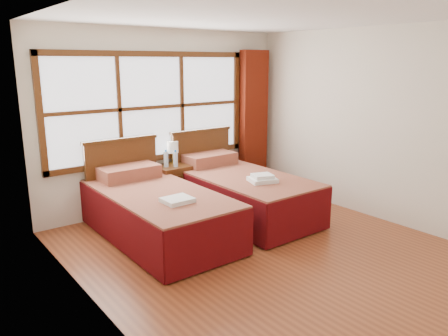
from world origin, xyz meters
TOP-DOWN VIEW (x-y plane):
  - floor at (0.00, 0.00)m, footprint 4.50×4.50m
  - ceiling at (0.00, 0.00)m, footprint 4.50×4.50m
  - wall_back at (0.00, 2.25)m, footprint 4.00×0.00m
  - wall_left at (-2.00, 0.00)m, footprint 0.00×4.50m
  - wall_right at (2.00, 0.00)m, footprint 0.00×4.50m
  - window at (-0.25, 2.21)m, footprint 3.16×0.06m
  - curtain at (1.60, 2.11)m, footprint 0.50×0.16m
  - bed_left at (-0.79, 1.20)m, footprint 1.15×2.22m
  - bed_right at (0.55, 1.20)m, footprint 1.15×2.23m
  - nightstand at (-0.05, 1.99)m, footprint 0.49×0.48m
  - towels_left at (-0.81, 0.64)m, footprint 0.33×0.29m
  - towels_right at (0.53, 0.69)m, footprint 0.42×0.39m
  - lamp at (0.03, 2.14)m, footprint 0.17×0.17m
  - bottle_near at (-0.17, 1.99)m, footprint 0.07×0.07m
  - bottle_far at (-0.06, 1.91)m, footprint 0.07×0.07m

SIDE VIEW (x-z plane):
  - floor at x=0.00m, z-range 0.00..0.00m
  - nightstand at x=-0.05m, z-range 0.00..0.65m
  - bed_left at x=-0.79m, z-range -0.22..0.90m
  - bed_right at x=0.55m, z-range -0.22..0.90m
  - towels_left at x=-0.81m, z-range 0.60..0.65m
  - towels_right at x=0.53m, z-range 0.59..0.69m
  - bottle_far at x=-0.06m, z-range 0.64..0.89m
  - bottle_near at x=-0.17m, z-range 0.64..0.90m
  - lamp at x=0.03m, z-range 0.72..1.06m
  - curtain at x=1.60m, z-range 0.02..2.32m
  - wall_back at x=0.00m, z-range -0.70..3.30m
  - wall_left at x=-2.00m, z-range -0.95..3.55m
  - wall_right at x=2.00m, z-range -0.95..3.55m
  - window at x=-0.25m, z-range 0.72..2.28m
  - ceiling at x=0.00m, z-range 2.60..2.60m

